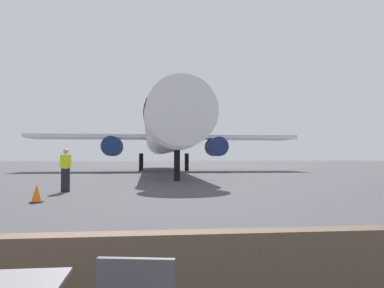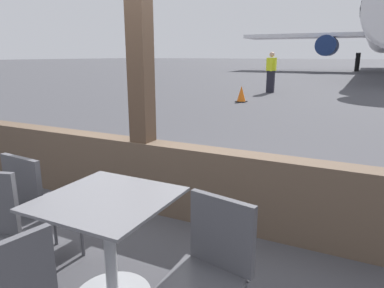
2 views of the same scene
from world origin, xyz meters
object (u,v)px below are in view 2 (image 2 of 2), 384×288
(cafe_chair_aisle_left, at_px, (211,265))
(cafe_chair_window_left, at_px, (37,201))
(dining_table, at_px, (110,241))
(ground_crew_worker, at_px, (271,72))
(traffic_cone, at_px, (241,94))
(cafe_chair_window_right, at_px, (2,217))

(cafe_chair_aisle_left, bearing_deg, cafe_chair_window_left, 174.27)
(dining_table, distance_m, cafe_chair_window_left, 0.76)
(cafe_chair_aisle_left, xyz_separation_m, ground_crew_worker, (-3.21, 13.90, 0.38))
(traffic_cone, bearing_deg, ground_crew_worker, 88.19)
(dining_table, bearing_deg, cafe_chair_window_left, 174.36)
(cafe_chair_aisle_left, bearing_deg, cafe_chair_window_right, -173.93)
(cafe_chair_window_left, height_order, cafe_chair_window_right, cafe_chair_window_left)
(traffic_cone, bearing_deg, cafe_chair_window_left, -79.89)
(ground_crew_worker, height_order, traffic_cone, ground_crew_worker)
(ground_crew_worker, bearing_deg, cafe_chair_window_right, -82.98)
(dining_table, xyz_separation_m, cafe_chair_window_left, (-0.75, 0.07, 0.11))
(traffic_cone, bearing_deg, dining_table, -75.94)
(ground_crew_worker, bearing_deg, traffic_cone, -91.81)
(cafe_chair_window_left, distance_m, cafe_chair_window_right, 0.31)
(dining_table, distance_m, cafe_chair_aisle_left, 0.77)
(ground_crew_worker, bearing_deg, cafe_chair_aisle_left, -76.99)
(dining_table, bearing_deg, traffic_cone, 104.06)
(dining_table, height_order, ground_crew_worker, ground_crew_worker)
(dining_table, bearing_deg, cafe_chair_window_right, -161.93)
(cafe_chair_window_left, height_order, cafe_chair_aisle_left, cafe_chair_window_left)
(dining_table, distance_m, cafe_chair_window_right, 0.77)
(cafe_chair_aisle_left, bearing_deg, dining_table, 174.17)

